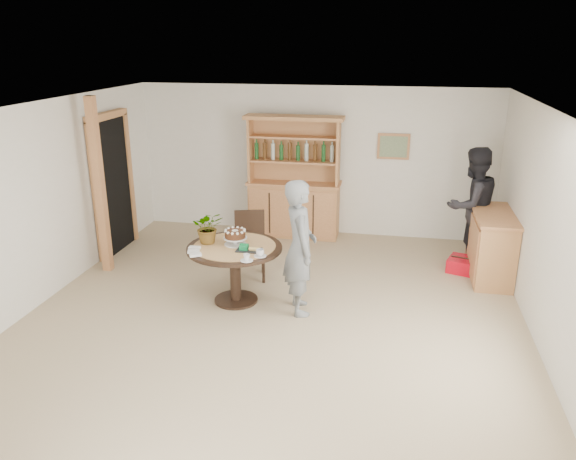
# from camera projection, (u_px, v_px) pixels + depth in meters

# --- Properties ---
(ground) EXTENTS (7.00, 7.00, 0.00)m
(ground) POSITION_uv_depth(u_px,v_px,m) (270.00, 325.00, 6.65)
(ground) COLOR #C6B588
(ground) RESTS_ON ground
(room_shell) EXTENTS (6.04, 7.04, 2.52)m
(room_shell) POSITION_uv_depth(u_px,v_px,m) (268.00, 182.00, 6.09)
(room_shell) COLOR white
(room_shell) RESTS_ON ground
(doorway) EXTENTS (0.13, 1.10, 2.18)m
(doorway) POSITION_uv_depth(u_px,v_px,m) (113.00, 182.00, 8.68)
(doorway) COLOR black
(doorway) RESTS_ON ground
(pine_post) EXTENTS (0.12, 0.12, 2.50)m
(pine_post) POSITION_uv_depth(u_px,v_px,m) (100.00, 187.00, 7.84)
(pine_post) COLOR tan
(pine_post) RESTS_ON ground
(hutch) EXTENTS (1.62, 0.54, 2.04)m
(hutch) POSITION_uv_depth(u_px,v_px,m) (294.00, 196.00, 9.49)
(hutch) COLOR #B27E4B
(hutch) RESTS_ON ground
(sideboard) EXTENTS (0.54, 1.26, 0.94)m
(sideboard) POSITION_uv_depth(u_px,v_px,m) (491.00, 245.00, 7.86)
(sideboard) COLOR #B27E4B
(sideboard) RESTS_ON ground
(dining_table) EXTENTS (1.20, 1.20, 0.76)m
(dining_table) POSITION_uv_depth(u_px,v_px,m) (235.00, 257.00, 7.07)
(dining_table) COLOR black
(dining_table) RESTS_ON ground
(dining_chair) EXTENTS (0.51, 0.51, 0.95)m
(dining_chair) POSITION_uv_depth(u_px,v_px,m) (250.00, 240.00, 7.87)
(dining_chair) COLOR black
(dining_chair) RESTS_ON ground
(birthday_cake) EXTENTS (0.30, 0.30, 0.20)m
(birthday_cake) POSITION_uv_depth(u_px,v_px,m) (235.00, 235.00, 7.03)
(birthday_cake) COLOR white
(birthday_cake) RESTS_ON dining_table
(flower_vase) EXTENTS (0.47, 0.44, 0.42)m
(flower_vase) POSITION_uv_depth(u_px,v_px,m) (208.00, 227.00, 7.06)
(flower_vase) COLOR #3F7233
(flower_vase) RESTS_ON dining_table
(gift_tray) EXTENTS (0.30, 0.20, 0.08)m
(gift_tray) POSITION_uv_depth(u_px,v_px,m) (248.00, 249.00, 6.86)
(gift_tray) COLOR black
(gift_tray) RESTS_ON dining_table
(coffee_cup_a) EXTENTS (0.15, 0.15, 0.09)m
(coffee_cup_a) POSITION_uv_depth(u_px,v_px,m) (260.00, 253.00, 6.68)
(coffee_cup_a) COLOR silver
(coffee_cup_a) RESTS_ON dining_table
(coffee_cup_b) EXTENTS (0.15, 0.15, 0.08)m
(coffee_cup_b) POSITION_uv_depth(u_px,v_px,m) (247.00, 258.00, 6.54)
(coffee_cup_b) COLOR silver
(coffee_cup_b) RESTS_ON dining_table
(napkins) EXTENTS (0.24, 0.33, 0.03)m
(napkins) POSITION_uv_depth(u_px,v_px,m) (195.00, 251.00, 6.80)
(napkins) COLOR white
(napkins) RESTS_ON dining_table
(teen_boy) EXTENTS (0.58, 0.71, 1.67)m
(teen_boy) POSITION_uv_depth(u_px,v_px,m) (300.00, 247.00, 6.75)
(teen_boy) COLOR slate
(teen_boy) RESTS_ON ground
(adult_person) EXTENTS (1.08, 1.03, 1.75)m
(adult_person) POSITION_uv_depth(u_px,v_px,m) (472.00, 206.00, 8.28)
(adult_person) COLOR black
(adult_person) RESTS_ON ground
(red_suitcase) EXTENTS (0.70, 0.57, 0.21)m
(red_suitcase) POSITION_uv_depth(u_px,v_px,m) (470.00, 266.00, 8.11)
(red_suitcase) COLOR red
(red_suitcase) RESTS_ON ground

